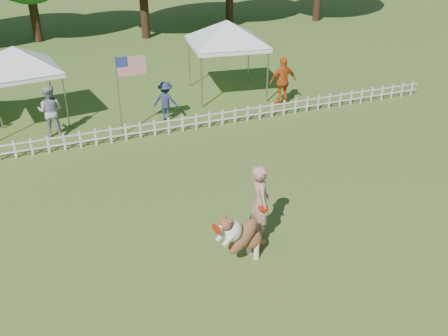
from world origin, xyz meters
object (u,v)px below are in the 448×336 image
frisbee_on_turf (257,249)px  spectator_b (166,101)px  handler (261,204)px  dog (244,236)px  canopy_tent_right (227,59)px  canopy_tent_left (21,87)px  spectator_c (283,81)px  spectator_a (50,111)px  flag_pole (119,97)px

frisbee_on_turf → spectator_b: spectator_b is taller
handler → dog: handler is taller
canopy_tent_right → spectator_b: size_ratio=2.04×
canopy_tent_left → spectator_c: (9.49, -1.86, -0.41)m
frisbee_on_turf → spectator_b: size_ratio=0.14×
handler → frisbee_on_turf: (-0.24, -0.35, -0.98)m
dog → canopy_tent_right: size_ratio=0.46×
canopy_tent_right → spectator_a: bearing=-158.8°
handler → canopy_tent_left: canopy_tent_left is taller
canopy_tent_left → dog: bearing=-76.1°
dog → canopy_tent_left: canopy_tent_left is taller
spectator_a → spectator_b: (3.99, -0.15, -0.16)m
spectator_b → canopy_tent_right: bearing=-118.0°
spectator_c → spectator_a: bearing=-1.8°
spectator_b → spectator_c: spectator_c is taller
handler → spectator_a: 9.05m
dog → flag_pole: (-1.06, 7.85, 0.69)m
spectator_b → spectator_a: bearing=29.9°
handler → canopy_tent_left: 10.77m
dog → spectator_a: size_ratio=0.78×
frisbee_on_turf → spectator_b: bearing=88.0°
spectator_b → handler: bearing=121.7°
flag_pole → spectator_c: bearing=4.7°
canopy_tent_right → spectator_a: (-7.14, -1.66, -0.60)m
canopy_tent_left → spectator_b: bearing=-26.7°
frisbee_on_turf → spectator_a: size_ratio=0.11×
flag_pole → spectator_a: flag_pole is taller
spectator_a → spectator_b: size_ratio=1.22×
handler → canopy_tent_right: canopy_tent_right is taller
flag_pole → spectator_b: bearing=22.6°
flag_pole → spectator_a: 2.42m
dog → spectator_c: 10.02m
canopy_tent_left → handler: bearing=-71.5°
canopy_tent_right → spectator_b: canopy_tent_right is taller
flag_pole → spectator_b: flag_pole is taller
dog → flag_pole: size_ratio=0.50×
flag_pole → spectator_b: size_ratio=1.90×
canopy_tent_left → spectator_c: size_ratio=1.43×
spectator_a → handler: bearing=139.1°
handler → canopy_tent_left: (-4.75, 9.66, 0.38)m
spectator_b → canopy_tent_left: bearing=13.0°
dog → canopy_tent_left: 11.06m
canopy_tent_left → spectator_a: canopy_tent_left is taller
canopy_tent_right → spectator_b: (-3.15, -1.81, -0.76)m
frisbee_on_turf → canopy_tent_right: bearing=71.3°
handler → spectator_b: bearing=11.7°
frisbee_on_turf → spectator_a: 9.32m
spectator_a → spectator_b: spectator_a is taller
dog → spectator_a: (-3.25, 8.76, 0.20)m
flag_pole → spectator_a: bearing=157.2°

